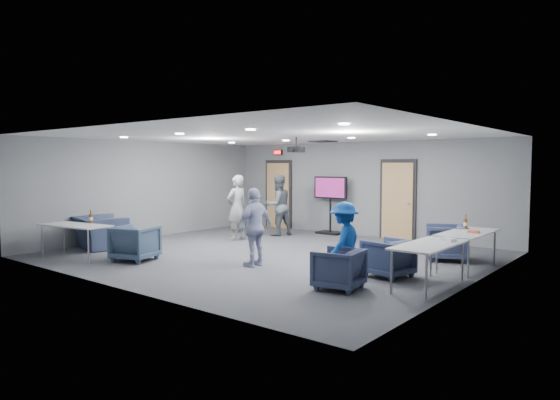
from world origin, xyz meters
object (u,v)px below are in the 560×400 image
Objects in this scene: table_front_left at (75,227)px; projector at (296,149)px; person_c at (255,227)px; tv_stand at (330,201)px; chair_right_a at (446,242)px; table_right_a at (467,234)px; chair_right_b at (388,258)px; bottle_front at (91,218)px; person_a at (237,208)px; chair_front_a at (135,243)px; bottle_right at (465,224)px; person_d at (344,242)px; chair_right_c at (339,269)px; chair_front_b at (100,233)px; table_right_b at (429,246)px; person_b at (278,205)px.

projector is (3.28, 3.72, 1.72)m from table_front_left.
tv_stand is at bearing -161.99° from person_c.
table_right_a is at bearing 23.29° from chair_right_a.
bottle_front is at bearing -58.65° from chair_right_b.
person_a is at bearing -94.66° from chair_right_b.
chair_right_a is at bearing -158.50° from chair_front_a.
bottle_right reaches higher than table_front_left.
person_d is at bearing 176.24° from chair_front_a.
person_c is 2.56m from projector.
table_right_a is 1.05× the size of tv_stand.
projector is at bearing 97.10° from table_right_a.
person_c reaches higher than chair_right_c.
person_a is 3.56m from chair_front_b.
person_b is at bearing 61.31° from table_right_b.
person_a is 3.88m from bottle_front.
person_d reaches higher than table_right_b.
table_right_b is (6.16, -1.83, -0.20)m from person_a.
person_a is 2.13× the size of chair_front_a.
person_a reaches higher than chair_front_b.
chair_right_b is 1.36m from chair_right_c.
table_right_b is 7.49m from table_front_left.
bottle_right is 0.18× the size of tv_stand.
bottle_front is (-7.09, -1.94, 0.16)m from table_right_b.
person_b is at bearing 76.18° from bottle_front.
person_d is 2.79m from table_right_a.
bottle_right is (7.60, 3.62, 0.45)m from chair_front_b.
person_b reaches higher than person_c.
person_d is (4.86, -2.39, -0.18)m from person_a.
chair_front_a is at bearing 11.27° from bottle_front.
chair_front_a is (-4.50, -1.11, -0.32)m from person_d.
tv_stand is at bearing 158.82° from person_a.
bottle_right is at bearing 100.83° from person_b.
tv_stand is (-3.75, 5.51, 0.63)m from chair_right_c.
projector is (-3.85, -0.48, 1.72)m from table_right_a.
tv_stand is at bearing 161.66° from person_b.
bottle_right is at bearing 25.31° from table_front_left.
table_front_left is (-6.24, -2.58, 0.33)m from chair_right_b.
chair_front_a is (-4.91, -1.96, 0.03)m from chair_right_b.
chair_right_a is 4.66m from tv_stand.
chair_front_b is at bearing -65.43° from chair_right_b.
chair_right_c is (5.06, -2.89, -0.55)m from person_a.
table_front_left is (-3.71, -1.78, -0.11)m from person_c.
chair_right_c is 0.43× the size of tv_stand.
chair_right_b is 6.61m from bottle_front.
bottle_front reaches higher than chair_right_b.
tv_stand reaches higher than bottle_front.
person_c reaches higher than table_front_left.
chair_right_a reaches higher than chair_right_c.
table_right_b is (1.30, 0.57, -0.02)m from person_d.
table_right_a is (0.65, -0.61, 0.30)m from chair_right_a.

